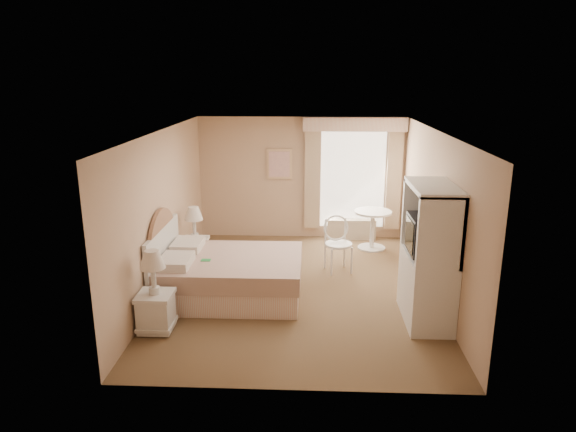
{
  "coord_description": "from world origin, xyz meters",
  "views": [
    {
      "loc": [
        0.19,
        -7.62,
        3.32
      ],
      "look_at": [
        -0.16,
        0.3,
        1.12
      ],
      "focal_mm": 32.0,
      "sensor_mm": 36.0,
      "label": 1
    }
  ],
  "objects_px": {
    "nightstand_near": "(155,302)",
    "armoire": "(428,266)",
    "round_table": "(372,224)",
    "cafe_chair": "(337,239)",
    "nightstand_far": "(195,244)",
    "bed": "(224,274)"
  },
  "relations": [
    {
      "from": "round_table",
      "to": "armoire",
      "type": "height_order",
      "value": "armoire"
    },
    {
      "from": "bed",
      "to": "round_table",
      "type": "relative_size",
      "value": 2.8
    },
    {
      "from": "nightstand_far",
      "to": "round_table",
      "type": "xyz_separation_m",
      "value": [
        3.25,
        1.11,
        0.1
      ]
    },
    {
      "from": "nightstand_near",
      "to": "armoire",
      "type": "relative_size",
      "value": 0.58
    },
    {
      "from": "armoire",
      "to": "round_table",
      "type": "bearing_deg",
      "value": 97.7
    },
    {
      "from": "bed",
      "to": "armoire",
      "type": "height_order",
      "value": "armoire"
    },
    {
      "from": "nightstand_far",
      "to": "armoire",
      "type": "distance_m",
      "value": 4.14
    },
    {
      "from": "nightstand_near",
      "to": "nightstand_far",
      "type": "height_order",
      "value": "nightstand_near"
    },
    {
      "from": "nightstand_far",
      "to": "armoire",
      "type": "bearing_deg",
      "value": -27.5
    },
    {
      "from": "bed",
      "to": "cafe_chair",
      "type": "height_order",
      "value": "bed"
    },
    {
      "from": "round_table",
      "to": "nightstand_far",
      "type": "bearing_deg",
      "value": -161.13
    },
    {
      "from": "bed",
      "to": "round_table",
      "type": "height_order",
      "value": "bed"
    },
    {
      "from": "bed",
      "to": "round_table",
      "type": "bearing_deg",
      "value": 42.88
    },
    {
      "from": "nightstand_near",
      "to": "armoire",
      "type": "bearing_deg",
      "value": 7.73
    },
    {
      "from": "round_table",
      "to": "cafe_chair",
      "type": "relative_size",
      "value": 0.79
    },
    {
      "from": "round_table",
      "to": "cafe_chair",
      "type": "distance_m",
      "value": 1.38
    },
    {
      "from": "nightstand_near",
      "to": "round_table",
      "type": "xyz_separation_m",
      "value": [
        3.25,
        3.51,
        0.09
      ]
    },
    {
      "from": "round_table",
      "to": "cafe_chair",
      "type": "height_order",
      "value": "cafe_chair"
    },
    {
      "from": "nightstand_near",
      "to": "round_table",
      "type": "relative_size",
      "value": 1.46
    },
    {
      "from": "nightstand_far",
      "to": "armoire",
      "type": "height_order",
      "value": "armoire"
    },
    {
      "from": "nightstand_far",
      "to": "cafe_chair",
      "type": "relative_size",
      "value": 1.11
    },
    {
      "from": "bed",
      "to": "cafe_chair",
      "type": "bearing_deg",
      "value": 33.35
    }
  ]
}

